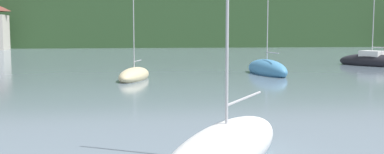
# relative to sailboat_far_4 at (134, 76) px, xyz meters

# --- Properties ---
(wooded_hillside) EXTENTS (352.00, 63.98, 32.36)m
(wooded_hillside) POSITION_rel_sailboat_far_4_xyz_m (-0.34, 97.33, 5.30)
(wooded_hillside) COLOR #2D4C28
(wooded_hillside) RESTS_ON ground_plane
(sailboat_far_4) EXTENTS (2.89, 5.22, 6.27)m
(sailboat_far_4) POSITION_rel_sailboat_far_4_xyz_m (0.00, 0.00, 0.00)
(sailboat_far_4) COLOR #CCBC8E
(sailboat_far_4) RESTS_ON ground_plane
(sailboat_far_6) EXTENTS (2.46, 6.10, 8.69)m
(sailboat_far_6) POSITION_rel_sailboat_far_4_xyz_m (9.97, 2.38, 0.10)
(sailboat_far_6) COLOR teal
(sailboat_far_6) RESTS_ON ground_plane
(sailboat_far_8) EXTENTS (5.36, 6.94, 9.50)m
(sailboat_far_8) POSITION_rel_sailboat_far_4_xyz_m (22.49, 9.60, 0.16)
(sailboat_far_8) COLOR black
(sailboat_far_8) RESTS_ON ground_plane
(sailboat_near_9) EXTENTS (4.75, 6.07, 7.24)m
(sailboat_near_9) POSITION_rel_sailboat_far_4_xyz_m (2.20, -19.72, 0.04)
(sailboat_near_9) COLOR white
(sailboat_near_9) RESTS_ON ground_plane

